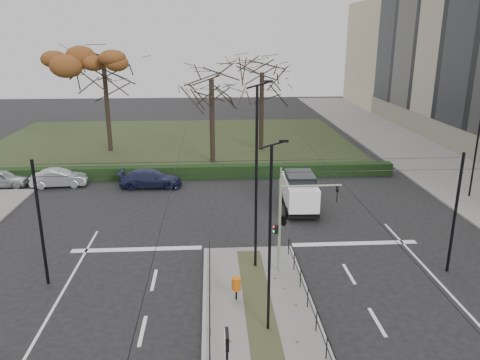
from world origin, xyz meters
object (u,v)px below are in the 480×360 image
at_px(parked_car_first, 1,179).
at_px(traffic_light, 285,218).
at_px(streetlamp_sidewalk, 479,132).
at_px(bare_tree_near, 211,86).
at_px(streetlamp_median_near, 270,239).
at_px(rust_tree, 104,64).
at_px(bare_tree_center, 262,78).
at_px(parked_car_third, 151,178).
at_px(white_van, 299,191).
at_px(parked_car_second, 59,178).
at_px(streetlamp_median_far, 257,177).
at_px(info_panel, 227,347).
at_px(litter_bin, 236,284).

bearing_deg(parked_car_first, traffic_light, -129.30).
xyz_separation_m(streetlamp_sidewalk, bare_tree_near, (-18.20, 10.76, 2.15)).
height_order(traffic_light, streetlamp_median_near, streetlamp_median_near).
relative_size(parked_car_first, rust_tree, 0.35).
height_order(streetlamp_median_near, streetlamp_sidewalk, streetlamp_sidewalk).
bearing_deg(bare_tree_center, bare_tree_near, -136.66).
height_order(parked_car_third, rust_tree, rust_tree).
xyz_separation_m(rust_tree, bare_tree_center, (15.05, -0.42, -1.38)).
xyz_separation_m(white_van, rust_tree, (-15.79, 17.26, 7.22)).
distance_m(traffic_light, parked_car_third, 16.30).
xyz_separation_m(parked_car_second, bare_tree_near, (11.77, 6.25, 6.25)).
height_order(traffic_light, parked_car_second, traffic_light).
bearing_deg(rust_tree, traffic_light, -62.47).
bearing_deg(streetlamp_median_far, parked_car_second, 134.35).
bearing_deg(streetlamp_median_near, parked_car_third, 109.84).
xyz_separation_m(info_panel, streetlamp_sidewalk, (17.95, 18.26, 2.79)).
height_order(streetlamp_sidewalk, parked_car_second, streetlamp_sidewalk).
bearing_deg(streetlamp_sidewalk, bare_tree_center, 130.88).
xyz_separation_m(info_panel, bare_tree_center, (4.64, 33.64, 5.13)).
xyz_separation_m(parked_car_third, bare_tree_near, (4.77, 6.83, 6.24)).
distance_m(streetlamp_median_far, parked_car_third, 15.64).
bearing_deg(info_panel, parked_car_second, 117.84).
distance_m(info_panel, streetlamp_median_far, 9.29).
bearing_deg(bare_tree_center, streetlamp_median_far, -96.65).
bearing_deg(parked_car_first, litter_bin, -137.68).
bearing_deg(rust_tree, bare_tree_near, -26.42).
bearing_deg(bare_tree_near, parked_car_first, -158.97).
bearing_deg(streetlamp_median_near, bare_tree_near, 94.45).
xyz_separation_m(streetlamp_sidewalk, white_van, (-12.56, -1.46, -3.49)).
bearing_deg(info_panel, parked_car_first, 125.56).
xyz_separation_m(white_van, bare_tree_near, (-5.64, 12.21, 5.64)).
xyz_separation_m(streetlamp_median_near, rust_tree, (-12.14, 30.59, 4.53)).
bearing_deg(rust_tree, streetlamp_median_near, -68.36).
xyz_separation_m(streetlamp_median_far, white_van, (3.65, 8.11, -3.46)).
bearing_deg(streetlamp_median_near, bare_tree_center, 84.49).
relative_size(litter_bin, streetlamp_median_far, 0.11).
bearing_deg(streetlamp_median_far, info_panel, -101.27).
xyz_separation_m(streetlamp_median_far, parked_car_second, (-13.76, 14.08, -4.07)).
xyz_separation_m(rust_tree, bare_tree_near, (10.15, -5.04, -1.58)).
height_order(parked_car_third, bare_tree_center, bare_tree_center).
distance_m(parked_car_first, rust_tree, 14.91).
distance_m(parked_car_second, rust_tree, 13.84).
height_order(streetlamp_median_near, streetlamp_median_far, streetlamp_median_far).
relative_size(litter_bin, rust_tree, 0.09).
bearing_deg(parked_car_second, streetlamp_sidewalk, -104.16).
bearing_deg(bare_tree_near, rust_tree, 153.58).
bearing_deg(white_van, parked_car_second, 161.09).
xyz_separation_m(traffic_light, parked_car_first, (-19.40, 14.63, -2.17)).
xyz_separation_m(litter_bin, info_panel, (-0.60, -5.67, 1.11)).
xyz_separation_m(traffic_light, streetlamp_median_near, (-1.33, -4.74, 1.13)).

